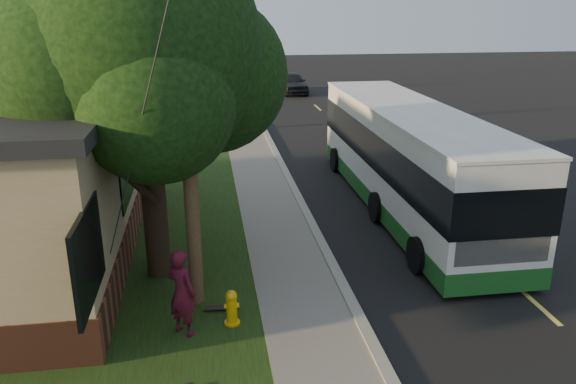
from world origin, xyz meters
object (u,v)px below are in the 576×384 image
at_px(utility_pole, 185,91).
at_px(transit_bus, 408,156).
at_px(traffic_signal, 247,44).
at_px(skateboarder, 182,292).
at_px(leafy_tree, 144,55).
at_px(distant_car, 292,83).
at_px(bare_tree_near, 192,90).
at_px(bare_tree_far, 202,66).
at_px(skateboard_spare, 222,308).
at_px(fire_hydrant, 232,307).

distance_m(utility_pole, transit_bus, 8.76).
height_order(traffic_signal, skateboarder, traffic_signal).
bearing_deg(transit_bus, skateboarder, -137.14).
height_order(leafy_tree, distant_car, leafy_tree).
distance_m(leafy_tree, skateboarder, 5.12).
distance_m(bare_tree_near, bare_tree_far, 12.01).
relative_size(bare_tree_far, traffic_signal, 0.73).
height_order(transit_bus, skateboard_spare, transit_bus).
bearing_deg(traffic_signal, skateboarder, -96.75).
distance_m(leafy_tree, bare_tree_near, 15.66).
bearing_deg(leafy_tree, utility_pole, -62.40).
relative_size(bare_tree_far, skateboarder, 2.26).
bearing_deg(transit_bus, fire_hydrant, -133.73).
height_order(fire_hydrant, distant_car, distant_car).
bearing_deg(skateboard_spare, bare_tree_near, 92.35).
xyz_separation_m(traffic_signal, transit_bus, (2.71, -27.92, -1.45)).
height_order(leafy_tree, bare_tree_near, leafy_tree).
bearing_deg(traffic_signal, utility_pole, -96.58).
xyz_separation_m(bare_tree_near, skateboarder, (-0.05, -18.20, -1.19)).
relative_size(fire_hydrant, bare_tree_near, 0.17).
distance_m(fire_hydrant, bare_tree_near, 18.10).
bearing_deg(utility_pole, distant_car, 77.18).
relative_size(bare_tree_near, distant_car, 0.98).
bearing_deg(bare_tree_near, utility_pole, -89.34).
bearing_deg(skateboard_spare, distant_car, 78.33).
bearing_deg(fire_hydrant, skateboard_spare, 108.29).
relative_size(skateboarder, skateboard_spare, 2.41).
distance_m(bare_tree_far, traffic_signal, 5.44).
distance_m(utility_pole, bare_tree_near, 17.19).
height_order(bare_tree_near, bare_tree_far, bare_tree_near).
xyz_separation_m(bare_tree_far, skateboarder, (-0.55, -30.20, -1.04)).
xyz_separation_m(utility_pole, bare_tree_near, (-0.19, 17.01, -2.48)).
distance_m(fire_hydrant, transit_bus, 8.51).
xyz_separation_m(bare_tree_near, transit_bus, (6.71, -11.92, -0.44)).
bearing_deg(bare_tree_far, traffic_signal, 48.81).
height_order(fire_hydrant, traffic_signal, traffic_signal).
height_order(transit_bus, skateboarder, transit_bus).
distance_m(bare_tree_near, skateboarder, 18.24).
relative_size(utility_pole, skateboarder, 5.09).
bearing_deg(bare_tree_far, utility_pole, -90.60).
xyz_separation_m(bare_tree_far, traffic_signal, (3.50, 4.00, 1.16)).
bearing_deg(bare_tree_far, bare_tree_near, -92.39).
height_order(fire_hydrant, skateboard_spare, fire_hydrant).
distance_m(fire_hydrant, skateboarder, 1.10).
bearing_deg(skateboard_spare, transit_bus, 42.62).
distance_m(leafy_tree, traffic_signal, 31.76).
bearing_deg(skateboard_spare, traffic_signal, 84.39).
relative_size(utility_pole, skateboard_spare, 12.27).
xyz_separation_m(bare_tree_near, traffic_signal, (4.00, 16.00, 1.01)).
relative_size(fire_hydrant, bare_tree_far, 0.18).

